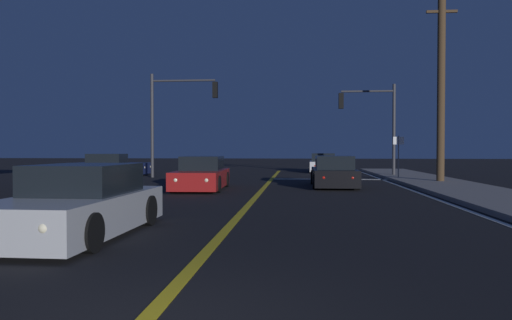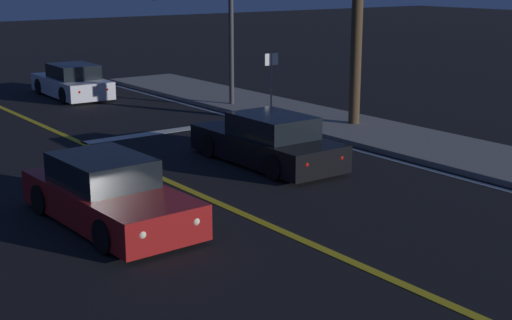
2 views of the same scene
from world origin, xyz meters
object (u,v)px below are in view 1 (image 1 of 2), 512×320
(utility_pole_right, at_px, (441,80))
(street_sign_corner, at_px, (398,150))
(car_mid_block_white, at_px, (323,164))
(traffic_signal_near_right, at_px, (373,116))
(car_parked_curb_red, at_px, (202,175))
(car_following_oncoming_navy, at_px, (110,166))
(traffic_signal_far_left, at_px, (175,108))
(car_distant_tail_silver, at_px, (80,205))
(car_side_waiting_black, at_px, (334,173))

(utility_pole_right, height_order, street_sign_corner, utility_pole_right)
(car_mid_block_white, height_order, traffic_signal_near_right, traffic_signal_near_right)
(car_parked_curb_red, relative_size, traffic_signal_near_right, 0.86)
(traffic_signal_near_right, relative_size, utility_pole_right, 0.57)
(car_following_oncoming_navy, xyz_separation_m, traffic_signal_far_left, (4.71, -2.09, 3.38))
(traffic_signal_near_right, relative_size, traffic_signal_far_left, 0.91)
(car_distant_tail_silver, bearing_deg, utility_pole_right, -125.68)
(car_distant_tail_silver, bearing_deg, car_mid_block_white, -101.86)
(car_parked_curb_red, bearing_deg, traffic_signal_near_right, -133.76)
(traffic_signal_near_right, height_order, utility_pole_right, utility_pole_right)
(car_following_oncoming_navy, relative_size, car_mid_block_white, 1.04)
(car_parked_curb_red, relative_size, utility_pole_right, 0.49)
(car_parked_curb_red, xyz_separation_m, traffic_signal_far_left, (-3.12, 7.89, 3.38))
(car_following_oncoming_navy, height_order, traffic_signal_near_right, traffic_signal_near_right)
(traffic_signal_far_left, xyz_separation_m, street_sign_corner, (12.25, -1.40, -2.39))
(car_following_oncoming_navy, height_order, utility_pole_right, utility_pole_right)
(car_mid_block_white, height_order, utility_pole_right, utility_pole_right)
(car_side_waiting_black, distance_m, traffic_signal_near_right, 8.48)
(car_mid_block_white, height_order, street_sign_corner, street_sign_corner)
(car_distant_tail_silver, height_order, car_following_oncoming_navy, same)
(car_following_oncoming_navy, relative_size, utility_pole_right, 0.50)
(car_distant_tail_silver, relative_size, street_sign_corner, 1.95)
(car_parked_curb_red, bearing_deg, car_mid_block_white, -112.53)
(traffic_signal_near_right, height_order, street_sign_corner, traffic_signal_near_right)
(traffic_signal_near_right, xyz_separation_m, traffic_signal_far_left, (-11.38, -1.40, 0.39))
(car_side_waiting_black, xyz_separation_m, traffic_signal_far_left, (-8.57, 6.02, 3.38))
(car_side_waiting_black, relative_size, traffic_signal_near_right, 0.87)
(utility_pole_right, bearing_deg, traffic_signal_far_left, 163.72)
(car_side_waiting_black, xyz_separation_m, traffic_signal_near_right, (2.80, 7.42, 2.99))
(traffic_signal_far_left, height_order, street_sign_corner, traffic_signal_far_left)
(car_distant_tail_silver, height_order, street_sign_corner, street_sign_corner)
(car_distant_tail_silver, distance_m, car_mid_block_white, 26.36)
(car_following_oncoming_navy, height_order, traffic_signal_far_left, traffic_signal_far_left)
(car_side_waiting_black, relative_size, utility_pole_right, 0.50)
(street_sign_corner, bearing_deg, utility_pole_right, -61.58)
(traffic_signal_far_left, bearing_deg, car_following_oncoming_navy, 156.03)
(car_side_waiting_black, height_order, car_mid_block_white, same)
(traffic_signal_near_right, bearing_deg, traffic_signal_far_left, 7.01)
(traffic_signal_far_left, relative_size, street_sign_corner, 2.56)
(car_mid_block_white, bearing_deg, traffic_signal_far_left, -138.75)
(car_side_waiting_black, xyz_separation_m, car_parked_curb_red, (-5.45, -1.87, -0.00))
(car_mid_block_white, xyz_separation_m, street_sign_corner, (3.49, -8.68, 0.99))
(traffic_signal_near_right, relative_size, street_sign_corner, 2.32)
(car_following_oncoming_navy, distance_m, street_sign_corner, 17.35)
(traffic_signal_far_left, bearing_deg, car_distant_tail_silver, -80.95)
(car_parked_curb_red, bearing_deg, street_sign_corner, -146.73)
(traffic_signal_near_right, bearing_deg, car_distant_tail_silver, 66.94)
(car_parked_curb_red, height_order, utility_pole_right, utility_pole_right)
(car_distant_tail_silver, bearing_deg, traffic_signal_far_left, -80.04)
(car_parked_curb_red, xyz_separation_m, utility_pole_right, (10.53, 3.90, 4.26))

